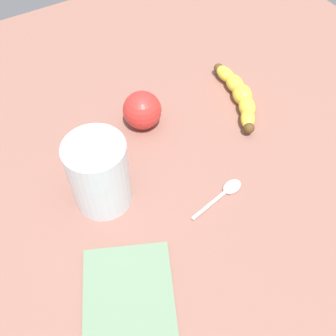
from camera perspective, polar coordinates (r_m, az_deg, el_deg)
The scene contains 6 objects.
wooden_tabletop at distance 72.97cm, azimuth 2.64°, elevation 1.37°, with size 120.00×120.00×3.00cm, color #885A4E.
banana at distance 81.09cm, azimuth 10.28°, elevation 10.33°, with size 19.05×8.44×3.70cm.
smoothie_glass at distance 62.16cm, azimuth -9.84°, elevation -1.14°, with size 9.44×9.44×12.80cm.
apple_fruit at distance 74.27cm, azimuth -3.74°, elevation 8.31°, with size 7.24×7.24×7.24cm, color red.
teaspoon at distance 67.32cm, azimuth 8.83°, elevation -2.97°, with size 3.52×11.27×0.80cm.
folded_napkin at distance 58.57cm, azimuth -5.73°, elevation -17.75°, with size 14.92×12.68×0.60cm, color slate.
Camera 1 is at (-37.40, 26.75, 58.16)cm, focal length 42.25 mm.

